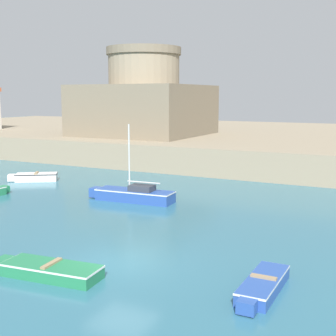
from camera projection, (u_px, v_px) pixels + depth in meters
ground_plane at (122, 263)px, 18.60m from camera, size 200.00×200.00×0.00m
quay_seawall at (311, 143)px, 53.20m from camera, size 120.00×40.00×2.35m
dinghy_white_0 at (35, 177)px, 36.38m from camera, size 3.65×2.93×0.67m
dinghy_blue_2 at (263, 285)px, 15.75m from camera, size 1.08×3.74×0.55m
dinghy_green_3 at (49, 270)px, 17.15m from camera, size 4.38×1.70×0.56m
sailboat_blue_4 at (134, 194)px, 29.42m from camera, size 5.74×1.84×4.84m
fortress at (144, 103)px, 50.71m from camera, size 12.46×12.46×9.30m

